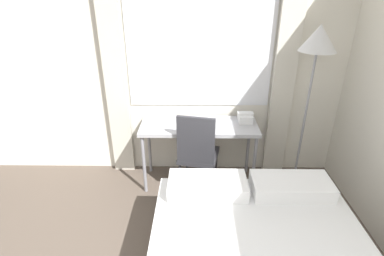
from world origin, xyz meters
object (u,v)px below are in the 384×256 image
Objects in this scene: book at (195,125)px; desk at (199,130)px; desk_chair at (198,151)px; telephone at (245,117)px; standing_lamp at (316,57)px.

desk is at bearing 42.67° from book.
desk_chair reaches higher than desk.
telephone is at bearing 13.29° from book.
standing_lamp reaches higher than desk.
desk_chair is 1.47m from standing_lamp.
telephone is 0.55× the size of book.
desk is 6.77× the size of telephone.
telephone reaches higher than book.
book is at bearing -166.71° from telephone.
telephone is (0.51, 0.09, 0.11)m from desk.
standing_lamp is at bearing -4.13° from desk.
desk_chair is (-0.02, -0.21, -0.14)m from desk.
desk_chair reaches higher than telephone.
standing_lamp reaches higher than book.
standing_lamp is (1.11, 0.13, 0.96)m from desk_chair.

